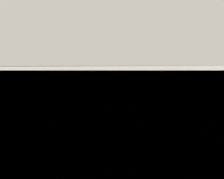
% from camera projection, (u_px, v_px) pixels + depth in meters
% --- Properties ---
extents(ground_plane, '(160.00, 160.00, 0.00)m').
position_uv_depth(ground_plane, '(138.00, 100.00, 11.43)').
color(ground_plane, '#334C56').
extents(kayak, '(4.63, 2.71, 0.31)m').
position_uv_depth(kayak, '(111.00, 92.00, 13.37)').
color(kayak, red).
rests_on(kayak, ground).
extents(kayaker, '(1.10, 2.15, 0.75)m').
position_uv_depth(kayaker, '(113.00, 85.00, 13.37)').
color(kayaker, yellow).
rests_on(kayaker, kayak).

